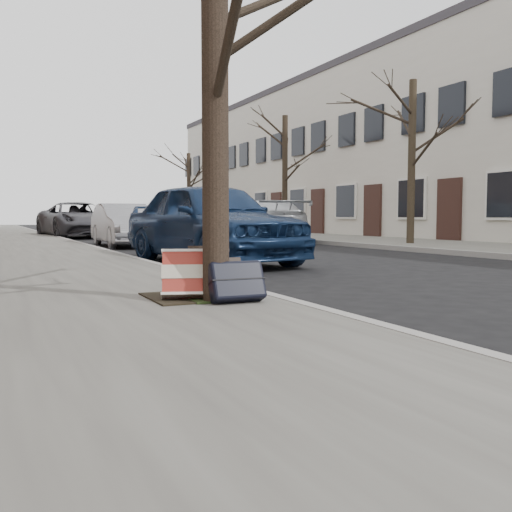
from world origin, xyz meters
name	(u,v)px	position (x,y,z in m)	size (l,w,h in m)	color
ground	(447,314)	(0.00, 0.00, 0.00)	(120.00, 120.00, 0.00)	black
far_sidewalk	(315,238)	(7.80, 15.00, 0.06)	(4.00, 70.00, 0.12)	slate
house_far	(408,154)	(13.15, 16.00, 3.60)	(6.70, 40.00, 7.20)	beige
dirt_patch	(194,296)	(-2.00, 1.20, 0.13)	(0.85, 0.85, 0.01)	black
street_tree	(215,7)	(-1.92, 0.84, 2.69)	(0.24, 0.24, 5.14)	black
suitcase_red	(196,275)	(-2.04, 1.04, 0.35)	(0.60, 0.16, 0.43)	maroon
suitcase_navy	(236,281)	(-1.77, 0.72, 0.31)	(0.50, 0.16, 0.35)	black
car_near_front	(210,222)	(0.08, 6.18, 0.78)	(1.85, 4.59, 1.56)	#122548
car_near_mid	(125,225)	(-0.06, 12.78, 0.63)	(1.33, 3.81, 1.26)	#9A9BA0
car_near_back	(77,220)	(-0.26, 20.64, 0.74)	(2.44, 5.30, 1.47)	#3B3A40
car_far_front	(265,222)	(4.81, 13.38, 0.71)	(1.98, 4.86, 1.41)	#B4B7BC
car_far_back	(229,221)	(4.92, 16.71, 0.69)	(1.63, 4.06, 1.38)	maroon
tree_far_a	(412,162)	(7.20, 8.87, 2.41)	(0.21, 0.21, 4.58)	black
tree_far_b	(285,176)	(7.20, 16.38, 2.51)	(0.22, 0.22, 4.77)	black
tree_far_c	(189,191)	(7.20, 28.24, 2.35)	(0.22, 0.22, 4.45)	black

